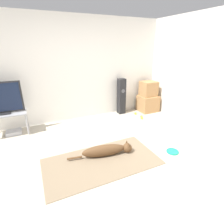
# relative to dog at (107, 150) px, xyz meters

# --- Properties ---
(ground_plane) EXTENTS (12.00, 12.00, 0.00)m
(ground_plane) POSITION_rel_dog_xyz_m (-0.20, -0.14, -0.11)
(ground_plane) COLOR #BCB29E
(wall_back) EXTENTS (8.00, 0.06, 2.55)m
(wall_back) POSITION_rel_dog_xyz_m (-0.20, 1.96, 1.16)
(wall_back) COLOR silver
(wall_back) RESTS_ON ground_plane
(wall_right) EXTENTS (0.06, 8.00, 2.55)m
(wall_right) POSITION_rel_dog_xyz_m (2.40, -0.14, 1.16)
(wall_right) COLOR silver
(wall_right) RESTS_ON ground_plane
(area_rug) EXTENTS (1.92, 1.01, 0.01)m
(area_rug) POSITION_rel_dog_xyz_m (-0.16, -0.12, -0.11)
(area_rug) COLOR #847056
(area_rug) RESTS_ON ground_plane
(dog) EXTENTS (1.16, 0.32, 0.22)m
(dog) POSITION_rel_dog_xyz_m (0.00, 0.00, 0.00)
(dog) COLOR brown
(dog) RESTS_ON area_rug
(frisbee) EXTENTS (0.23, 0.23, 0.03)m
(frisbee) POSITION_rel_dog_xyz_m (1.14, -0.42, -0.10)
(frisbee) COLOR #199E7A
(frisbee) RESTS_ON ground_plane
(cardboard_box_lower) EXTENTS (0.53, 0.48, 0.47)m
(cardboard_box_lower) POSITION_rel_dog_xyz_m (2.03, 1.60, 0.12)
(cardboard_box_lower) COLOR #A87A4C
(cardboard_box_lower) RESTS_ON ground_plane
(cardboard_box_upper) EXTENTS (0.43, 0.39, 0.42)m
(cardboard_box_upper) POSITION_rel_dog_xyz_m (2.02, 1.61, 0.57)
(cardboard_box_upper) COLOR #A87A4C
(cardboard_box_upper) RESTS_ON cardboard_box_lower
(floor_speaker) EXTENTS (0.19, 0.20, 1.01)m
(floor_speaker) POSITION_rel_dog_xyz_m (1.22, 1.77, 0.39)
(floor_speaker) COLOR black
(floor_speaker) RESTS_ON ground_plane
(tv_stand) EXTENTS (0.90, 0.42, 0.51)m
(tv_stand) POSITION_rel_dog_xyz_m (-1.69, 1.64, 0.32)
(tv_stand) COLOR #A8A8AD
(tv_stand) RESTS_ON ground_plane
(tv) EXTENTS (0.86, 0.20, 0.68)m
(tv) POSITION_rel_dog_xyz_m (-1.69, 1.65, 0.73)
(tv) COLOR #232326
(tv) RESTS_ON tv_stand
(tennis_ball_by_boxes) EXTENTS (0.07, 0.07, 0.07)m
(tennis_ball_by_boxes) POSITION_rel_dog_xyz_m (1.53, 1.48, -0.08)
(tennis_ball_by_boxes) COLOR #C6E033
(tennis_ball_by_boxes) RESTS_ON ground_plane
(tennis_ball_near_speaker) EXTENTS (0.07, 0.07, 0.07)m
(tennis_ball_near_speaker) POSITION_rel_dog_xyz_m (1.55, 1.22, -0.08)
(tennis_ball_near_speaker) COLOR #C6E033
(tennis_ball_near_speaker) RESTS_ON ground_plane
(tennis_ball_loose_on_carpet) EXTENTS (0.07, 0.07, 0.07)m
(tennis_ball_loose_on_carpet) POSITION_rel_dog_xyz_m (1.51, 1.12, -0.08)
(tennis_ball_loose_on_carpet) COLOR #C6E033
(tennis_ball_loose_on_carpet) RESTS_ON ground_plane
(game_console) EXTENTS (0.32, 0.25, 0.08)m
(game_console) POSITION_rel_dog_xyz_m (-1.57, 1.64, -0.07)
(game_console) COLOR #B7B7BC
(game_console) RESTS_ON ground_plane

